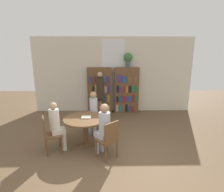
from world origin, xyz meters
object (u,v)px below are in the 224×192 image
Objects in this scene: bookshelf_left at (100,90)px; seated_reader_right at (103,126)px; chair_far_side at (109,138)px; seated_reader_left at (93,110)px; bookshelf_right at (126,90)px; seated_reader_back at (57,124)px; reading_table at (85,123)px; flower_vase at (128,58)px; librarian_standing at (100,90)px; chair_near_camera at (49,133)px; chair_left_side at (95,115)px.

bookshelf_left reaches higher than seated_reader_right.
seated_reader_left reaches higher than chair_far_side.
bookshelf_right reaches higher than seated_reader_right.
bookshelf_left is 3.10m from seated_reader_back.
chair_far_side is at bearing 120.34° from seated_reader_left.
bookshelf_right is 3.00m from reading_table.
chair_far_side is at bearing -102.74° from flower_vase.
seated_reader_left is 1.00× the size of seated_reader_right.
bookshelf_left is 1.99m from seated_reader_left.
bookshelf_left is at bearing 179.99° from bookshelf_right.
seated_reader_back is at bearing -110.67° from librarian_standing.
librarian_standing is at bearing -83.71° from seated_reader_left.
bookshelf_left is 3.24m from chair_near_camera.
bookshelf_left is 1.07× the size of librarian_standing.
chair_far_side is 0.71× the size of seated_reader_right.
bookshelf_left is 0.52m from librarian_standing.
chair_left_side is (-1.14, -1.80, -0.40)m from bookshelf_right.
seated_reader_back is (-1.96, -2.96, -0.22)m from bookshelf_right.
bookshelf_right is 2.16m from chair_left_side.
flower_vase is 0.62× the size of chair_near_camera.
seated_reader_back is at bearing 63.05° from seated_reader_left.
flower_vase is 0.44× the size of seated_reader_left.
chair_left_side is at bearing 117.00° from chair_near_camera.
flower_vase is at bearing -109.79° from seated_reader_left.
seated_reader_back is at bearing -106.63° from bookshelf_left.
chair_left_side is 1.44m from seated_reader_back.
flower_vase is 2.74m from seated_reader_left.
seated_reader_left reaches higher than chair_left_side.
chair_near_camera is (-2.13, -3.04, -0.40)m from bookshelf_right.
chair_far_side is at bearing -83.58° from librarian_standing.
chair_far_side is 0.53× the size of librarian_standing.
seated_reader_right is (1.30, -0.16, 0.22)m from chair_near_camera.
chair_near_camera is 1.45m from seated_reader_left.
seated_reader_back is at bearing -155.70° from reading_table.
bookshelf_right is 3.29× the size of flower_vase.
bookshelf_left is 3.21m from seated_reader_right.
bookshelf_right is 2.31m from seated_reader_left.
seated_reader_left is 1.27m from seated_reader_right.
flower_vase is at bearing 32.41° from seated_reader_right.
chair_near_camera is at bearing -125.07° from bookshelf_right.
bookshelf_right is at bearing 122.16° from seated_reader_back.
librarian_standing is (0.14, 1.47, 0.32)m from seated_reader_left.
reading_table is at bearing -97.44° from librarian_standing.
chair_left_side is at bearing 120.40° from seated_reader_back.
reading_table is at bearing 90.00° from seated_reader_right.
chair_far_side is at bearing -47.70° from reading_table.
bookshelf_right is 1.44× the size of seated_reader_left.
flower_vase reaches higher than bookshelf_left.
chair_left_side and chair_far_side have the same top height.
chair_far_side is (-0.72, -3.33, -0.40)m from bookshelf_right.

